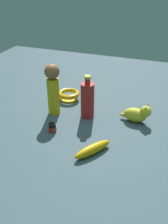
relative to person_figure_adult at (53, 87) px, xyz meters
The scene contains 7 objects.
ground 0.22m from the person_figure_adult, 16.85° to the right, with size 2.00×2.00×0.00m, color #384C56.
person_figure_adult is the anchor object (origin of this frame).
nail_polish_jar 0.20m from the person_figure_adult, 67.13° to the right, with size 0.03×0.03×0.04m.
cat_figurine 0.41m from the person_figure_adult, ahead, with size 0.14×0.07×0.09m.
bowl 0.19m from the person_figure_adult, 86.33° to the left, with size 0.11×0.11×0.05m.
banana 0.38m from the person_figure_adult, 40.38° to the right, with size 0.17×0.04×0.04m, color #C69506.
bottle_tall 0.17m from the person_figure_adult, ahead, with size 0.06×0.06×0.21m.
Camera 1 is at (0.35, -0.94, 0.64)m, focal length 42.32 mm.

